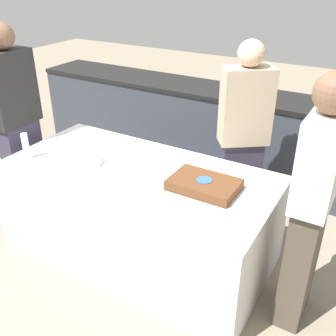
% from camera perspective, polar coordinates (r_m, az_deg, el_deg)
% --- Properties ---
extents(ground_plane, '(14.00, 14.00, 0.00)m').
position_cam_1_polar(ground_plane, '(3.26, -4.10, -11.80)').
color(ground_plane, gray).
extents(back_counter, '(4.40, 0.58, 0.92)m').
position_cam_1_polar(back_counter, '(4.22, 7.80, 5.16)').
color(back_counter, '#333842').
rests_on(back_counter, ground_plane).
extents(dining_table, '(2.00, 1.00, 0.73)m').
position_cam_1_polar(dining_table, '(3.04, -4.33, -6.53)').
color(dining_table, silver).
rests_on(dining_table, ground_plane).
extents(cake, '(0.49, 0.34, 0.07)m').
position_cam_1_polar(cake, '(2.62, 5.24, -2.44)').
color(cake, '#B7B2AD').
rests_on(cake, dining_table).
extents(plate_stack, '(0.22, 0.22, 0.06)m').
position_cam_1_polar(plate_stack, '(2.99, -11.76, 1.03)').
color(plate_stack, white).
rests_on(plate_stack, dining_table).
extents(wine_glass, '(0.06, 0.06, 0.20)m').
position_cam_1_polar(wine_glass, '(3.17, -20.05, 3.58)').
color(wine_glass, white).
rests_on(wine_glass, dining_table).
extents(side_plate_near_cake, '(0.21, 0.21, 0.00)m').
position_cam_1_polar(side_plate_near_cake, '(2.90, 7.25, 0.00)').
color(side_plate_near_cake, white).
rests_on(side_plate_near_cake, dining_table).
extents(person_cutting_cake, '(0.42, 0.39, 1.59)m').
position_cam_1_polar(person_cutting_cake, '(3.17, 10.81, 4.10)').
color(person_cutting_cake, '#383347').
rests_on(person_cutting_cake, ground_plane).
extents(person_seated_left, '(0.21, 0.40, 1.67)m').
position_cam_1_polar(person_seated_left, '(3.58, -21.09, 6.31)').
color(person_seated_left, '#383347').
rests_on(person_seated_left, ground_plane).
extents(person_seated_right, '(0.22, 0.42, 1.61)m').
position_cam_1_polar(person_seated_right, '(2.40, 20.17, -5.22)').
color(person_seated_right, '#4C4238').
rests_on(person_seated_right, ground_plane).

